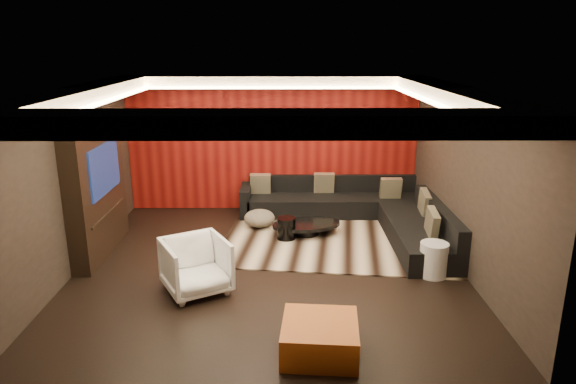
{
  "coord_description": "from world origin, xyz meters",
  "views": [
    {
      "loc": [
        0.24,
        -7.53,
        3.43
      ],
      "look_at": [
        0.3,
        0.6,
        1.05
      ],
      "focal_mm": 32.0,
      "sensor_mm": 36.0,
      "label": 1
    }
  ],
  "objects_px": {
    "coffee_table": "(306,228)",
    "white_side_table": "(434,260)",
    "armchair": "(196,266)",
    "sectional_sofa": "(362,213)",
    "orange_ottoman": "(320,338)",
    "drum_stool": "(286,228)"
  },
  "relations": [
    {
      "from": "coffee_table",
      "to": "armchair",
      "type": "bearing_deg",
      "value": -126.46
    },
    {
      "from": "drum_stool",
      "to": "sectional_sofa",
      "type": "xyz_separation_m",
      "value": [
        1.46,
        0.74,
        0.05
      ]
    },
    {
      "from": "orange_ottoman",
      "to": "sectional_sofa",
      "type": "relative_size",
      "value": 0.23
    },
    {
      "from": "sectional_sofa",
      "to": "coffee_table",
      "type": "bearing_deg",
      "value": -155.59
    },
    {
      "from": "orange_ottoman",
      "to": "sectional_sofa",
      "type": "height_order",
      "value": "sectional_sofa"
    },
    {
      "from": "white_side_table",
      "to": "sectional_sofa",
      "type": "xyz_separation_m",
      "value": [
        -0.77,
        2.24,
        -0.0
      ]
    },
    {
      "from": "white_side_table",
      "to": "armchair",
      "type": "height_order",
      "value": "armchair"
    },
    {
      "from": "armchair",
      "to": "coffee_table",
      "type": "bearing_deg",
      "value": 24.9
    },
    {
      "from": "coffee_table",
      "to": "armchair",
      "type": "relative_size",
      "value": 1.46
    },
    {
      "from": "white_side_table",
      "to": "sectional_sofa",
      "type": "height_order",
      "value": "sectional_sofa"
    },
    {
      "from": "sectional_sofa",
      "to": "white_side_table",
      "type": "bearing_deg",
      "value": -71.17
    },
    {
      "from": "white_side_table",
      "to": "sectional_sofa",
      "type": "relative_size",
      "value": 0.15
    },
    {
      "from": "orange_ottoman",
      "to": "white_side_table",
      "type": "bearing_deg",
      "value": 47.23
    },
    {
      "from": "coffee_table",
      "to": "white_side_table",
      "type": "height_order",
      "value": "white_side_table"
    },
    {
      "from": "white_side_table",
      "to": "armchair",
      "type": "distance_m",
      "value": 3.55
    },
    {
      "from": "drum_stool",
      "to": "armchair",
      "type": "height_order",
      "value": "armchair"
    },
    {
      "from": "orange_ottoman",
      "to": "armchair",
      "type": "height_order",
      "value": "armchair"
    },
    {
      "from": "drum_stool",
      "to": "orange_ottoman",
      "type": "distance_m",
      "value": 3.53
    },
    {
      "from": "drum_stool",
      "to": "orange_ottoman",
      "type": "height_order",
      "value": "drum_stool"
    },
    {
      "from": "white_side_table",
      "to": "armchair",
      "type": "xyz_separation_m",
      "value": [
        -3.51,
        -0.49,
        0.13
      ]
    },
    {
      "from": "drum_stool",
      "to": "sectional_sofa",
      "type": "bearing_deg",
      "value": 26.85
    },
    {
      "from": "white_side_table",
      "to": "orange_ottoman",
      "type": "distance_m",
      "value": 2.74
    }
  ]
}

